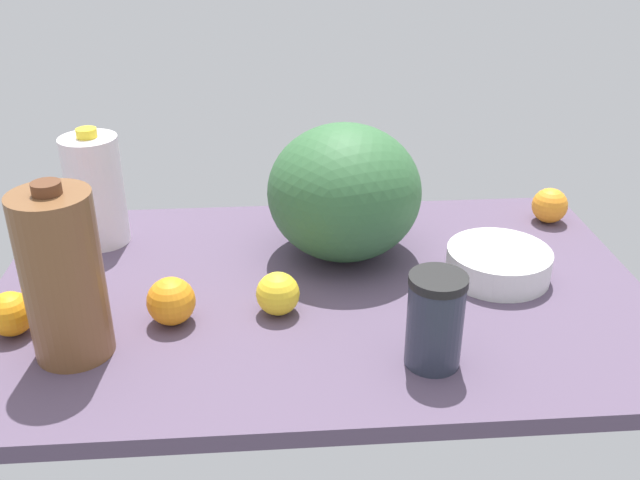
{
  "coord_description": "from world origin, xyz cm",
  "views": [
    {
      "loc": [
        8.44,
        112.96,
        70.47
      ],
      "look_at": [
        0.0,
        0.0,
        13.0
      ],
      "focal_mm": 40.0,
      "sensor_mm": 36.0,
      "label": 1
    }
  ],
  "objects_px": {
    "shaker_bottle": "(435,320)",
    "chocolate_milk_jug": "(63,276)",
    "watermelon": "(344,192)",
    "lemon_far_back": "(278,294)",
    "orange_by_jug": "(550,205)",
    "mixing_bowl": "(498,263)",
    "orange_beside_bowl": "(171,301)",
    "milk_jug": "(95,190)",
    "orange_near_front": "(11,314)",
    "tumbler_cup": "(55,257)"
  },
  "relations": [
    {
      "from": "tumbler_cup",
      "to": "orange_near_front",
      "type": "bearing_deg",
      "value": 67.61
    },
    {
      "from": "shaker_bottle",
      "to": "mixing_bowl",
      "type": "xyz_separation_m",
      "value": [
        -0.18,
        -0.26,
        -0.05
      ]
    },
    {
      "from": "lemon_far_back",
      "to": "mixing_bowl",
      "type": "bearing_deg",
      "value": -167.14
    },
    {
      "from": "shaker_bottle",
      "to": "orange_by_jug",
      "type": "distance_m",
      "value": 0.61
    },
    {
      "from": "orange_beside_bowl",
      "to": "orange_by_jug",
      "type": "distance_m",
      "value": 0.85
    },
    {
      "from": "milk_jug",
      "to": "lemon_far_back",
      "type": "height_order",
      "value": "milk_jug"
    },
    {
      "from": "mixing_bowl",
      "to": "orange_by_jug",
      "type": "relative_size",
      "value": 2.54
    },
    {
      "from": "mixing_bowl",
      "to": "tumbler_cup",
      "type": "xyz_separation_m",
      "value": [
        0.81,
        0.01,
        0.05
      ]
    },
    {
      "from": "shaker_bottle",
      "to": "lemon_far_back",
      "type": "xyz_separation_m",
      "value": [
        0.24,
        -0.16,
        -0.04
      ]
    },
    {
      "from": "milk_jug",
      "to": "orange_by_jug",
      "type": "xyz_separation_m",
      "value": [
        -0.96,
        -0.02,
        -0.08
      ]
    },
    {
      "from": "shaker_bottle",
      "to": "orange_by_jug",
      "type": "relative_size",
      "value": 2.01
    },
    {
      "from": "shaker_bottle",
      "to": "chocolate_milk_jug",
      "type": "bearing_deg",
      "value": -7.19
    },
    {
      "from": "shaker_bottle",
      "to": "orange_beside_bowl",
      "type": "height_order",
      "value": "shaker_bottle"
    },
    {
      "from": "tumbler_cup",
      "to": "lemon_far_back",
      "type": "xyz_separation_m",
      "value": [
        -0.39,
        0.09,
        -0.04
      ]
    },
    {
      "from": "watermelon",
      "to": "mixing_bowl",
      "type": "distance_m",
      "value": 0.32
    },
    {
      "from": "watermelon",
      "to": "lemon_far_back",
      "type": "relative_size",
      "value": 3.95
    },
    {
      "from": "tumbler_cup",
      "to": "orange_beside_bowl",
      "type": "bearing_deg",
      "value": 153.65
    },
    {
      "from": "milk_jug",
      "to": "orange_beside_bowl",
      "type": "relative_size",
      "value": 2.96
    },
    {
      "from": "chocolate_milk_jug",
      "to": "orange_by_jug",
      "type": "relative_size",
      "value": 3.79
    },
    {
      "from": "shaker_bottle",
      "to": "chocolate_milk_jug",
      "type": "distance_m",
      "value": 0.57
    },
    {
      "from": "watermelon",
      "to": "lemon_far_back",
      "type": "distance_m",
      "value": 0.27
    },
    {
      "from": "orange_near_front",
      "to": "mixing_bowl",
      "type": "bearing_deg",
      "value": -171.66
    },
    {
      "from": "watermelon",
      "to": "milk_jug",
      "type": "distance_m",
      "value": 0.5
    },
    {
      "from": "chocolate_milk_jug",
      "to": "lemon_far_back",
      "type": "bearing_deg",
      "value": -164.45
    },
    {
      "from": "milk_jug",
      "to": "orange_by_jug",
      "type": "relative_size",
      "value": 3.17
    },
    {
      "from": "watermelon",
      "to": "shaker_bottle",
      "type": "height_order",
      "value": "watermelon"
    },
    {
      "from": "chocolate_milk_jug",
      "to": "orange_by_jug",
      "type": "height_order",
      "value": "chocolate_milk_jug"
    },
    {
      "from": "watermelon",
      "to": "tumbler_cup",
      "type": "height_order",
      "value": "watermelon"
    },
    {
      "from": "lemon_far_back",
      "to": "orange_beside_bowl",
      "type": "xyz_separation_m",
      "value": [
        0.18,
        0.02,
        0.0
      ]
    },
    {
      "from": "mixing_bowl",
      "to": "chocolate_milk_jug",
      "type": "distance_m",
      "value": 0.77
    },
    {
      "from": "orange_by_jug",
      "to": "mixing_bowl",
      "type": "bearing_deg",
      "value": 51.5
    },
    {
      "from": "orange_beside_bowl",
      "to": "mixing_bowl",
      "type": "bearing_deg",
      "value": -169.41
    },
    {
      "from": "watermelon",
      "to": "lemon_far_back",
      "type": "bearing_deg",
      "value": 57.4
    },
    {
      "from": "watermelon",
      "to": "tumbler_cup",
      "type": "bearing_deg",
      "value": 13.3
    },
    {
      "from": "shaker_bottle",
      "to": "mixing_bowl",
      "type": "distance_m",
      "value": 0.32
    },
    {
      "from": "watermelon",
      "to": "chocolate_milk_jug",
      "type": "xyz_separation_m",
      "value": [
        0.46,
        0.3,
        0.0
      ]
    },
    {
      "from": "mixing_bowl",
      "to": "orange_beside_bowl",
      "type": "xyz_separation_m",
      "value": [
        0.6,
        0.11,
        0.01
      ]
    },
    {
      "from": "shaker_bottle",
      "to": "chocolate_milk_jug",
      "type": "xyz_separation_m",
      "value": [
        0.56,
        -0.07,
        0.06
      ]
    },
    {
      "from": "shaker_bottle",
      "to": "milk_jug",
      "type": "bearing_deg",
      "value": -37.95
    },
    {
      "from": "milk_jug",
      "to": "watermelon",
      "type": "bearing_deg",
      "value": 169.61
    },
    {
      "from": "orange_beside_bowl",
      "to": "orange_by_jug",
      "type": "bearing_deg",
      "value": -156.31
    },
    {
      "from": "tumbler_cup",
      "to": "milk_jug",
      "type": "bearing_deg",
      "value": -98.16
    },
    {
      "from": "milk_jug",
      "to": "mixing_bowl",
      "type": "bearing_deg",
      "value": 165.0
    },
    {
      "from": "watermelon",
      "to": "orange_near_front",
      "type": "bearing_deg",
      "value": 22.89
    },
    {
      "from": "watermelon",
      "to": "orange_near_front",
      "type": "distance_m",
      "value": 0.63
    },
    {
      "from": "chocolate_milk_jug",
      "to": "orange_beside_bowl",
      "type": "relative_size",
      "value": 3.54
    },
    {
      "from": "milk_jug",
      "to": "orange_beside_bowl",
      "type": "xyz_separation_m",
      "value": [
        -0.18,
        0.32,
        -0.07
      ]
    },
    {
      "from": "orange_near_front",
      "to": "orange_by_jug",
      "type": "bearing_deg",
      "value": -161.08
    },
    {
      "from": "chocolate_milk_jug",
      "to": "mixing_bowl",
      "type": "bearing_deg",
      "value": -165.95
    },
    {
      "from": "lemon_far_back",
      "to": "orange_near_front",
      "type": "relative_size",
      "value": 1.01
    }
  ]
}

